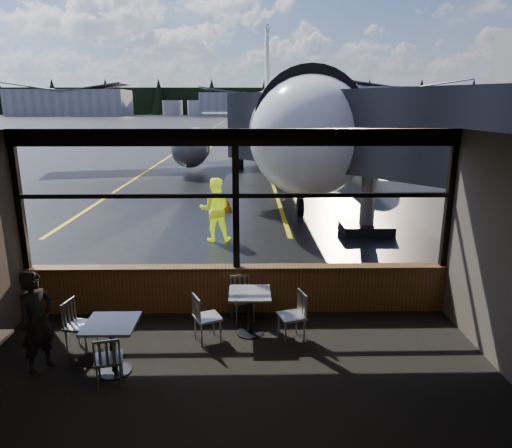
{
  "coord_description": "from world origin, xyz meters",
  "views": [
    {
      "loc": [
        0.22,
        -8.21,
        3.89
      ],
      "look_at": [
        0.39,
        1.0,
        1.5
      ],
      "focal_mm": 32.0,
      "sensor_mm": 36.0,
      "label": 1
    }
  ],
  "objects_px": {
    "chair_near_n": "(243,299)",
    "chair_mid_w": "(81,326)",
    "chair_near_w": "(207,318)",
    "cafe_table_near": "(250,313)",
    "airliner": "(279,79)",
    "passenger": "(37,322)",
    "cone_nose": "(227,205)",
    "chair_near_e": "(291,317)",
    "chair_mid_s": "(109,360)",
    "ground_crew": "(215,210)",
    "cafe_table_mid": "(113,348)",
    "jet_bridge": "(360,154)"
  },
  "relations": [
    {
      "from": "chair_near_n",
      "to": "chair_mid_w",
      "type": "xyz_separation_m",
      "value": [
        -2.61,
        -1.03,
        0.01
      ]
    },
    {
      "from": "chair_near_w",
      "to": "chair_mid_w",
      "type": "bearing_deg",
      "value": -106.87
    },
    {
      "from": "cafe_table_near",
      "to": "chair_mid_w",
      "type": "relative_size",
      "value": 0.89
    },
    {
      "from": "chair_mid_w",
      "to": "airliner",
      "type": "bearing_deg",
      "value": 179.22
    },
    {
      "from": "passenger",
      "to": "cone_nose",
      "type": "relative_size",
      "value": 3.02
    },
    {
      "from": "chair_near_e",
      "to": "chair_mid_s",
      "type": "xyz_separation_m",
      "value": [
        -2.71,
        -1.25,
        -0.03
      ]
    },
    {
      "from": "cafe_table_near",
      "to": "ground_crew",
      "type": "relative_size",
      "value": 0.42
    },
    {
      "from": "chair_near_n",
      "to": "ground_crew",
      "type": "relative_size",
      "value": 0.45
    },
    {
      "from": "chair_mid_s",
      "to": "passenger",
      "type": "xyz_separation_m",
      "value": [
        -1.14,
        0.41,
        0.39
      ]
    },
    {
      "from": "cafe_table_mid",
      "to": "ground_crew",
      "type": "bearing_deg",
      "value": 81.42
    },
    {
      "from": "chair_mid_w",
      "to": "cone_nose",
      "type": "relative_size",
      "value": 1.67
    },
    {
      "from": "chair_near_n",
      "to": "cafe_table_near",
      "type": "bearing_deg",
      "value": 87.35
    },
    {
      "from": "jet_bridge",
      "to": "chair_near_n",
      "type": "relative_size",
      "value": 13.26
    },
    {
      "from": "ground_crew",
      "to": "passenger",
      "type": "bearing_deg",
      "value": 70.15
    },
    {
      "from": "passenger",
      "to": "chair_mid_s",
      "type": "bearing_deg",
      "value": -81.61
    },
    {
      "from": "airliner",
      "to": "chair_near_e",
      "type": "relative_size",
      "value": 40.96
    },
    {
      "from": "cafe_table_mid",
      "to": "chair_near_w",
      "type": "bearing_deg",
      "value": 34.59
    },
    {
      "from": "chair_near_n",
      "to": "passenger",
      "type": "bearing_deg",
      "value": 10.47
    },
    {
      "from": "jet_bridge",
      "to": "chair_near_n",
      "type": "xyz_separation_m",
      "value": [
        -3.49,
        -5.91,
        -2.05
      ]
    },
    {
      "from": "cafe_table_mid",
      "to": "chair_mid_w",
      "type": "relative_size",
      "value": 0.94
    },
    {
      "from": "cafe_table_mid",
      "to": "chair_mid_w",
      "type": "distance_m",
      "value": 0.95
    },
    {
      "from": "chair_near_w",
      "to": "chair_mid_s",
      "type": "distance_m",
      "value": 1.79
    },
    {
      "from": "airliner",
      "to": "cafe_table_mid",
      "type": "relative_size",
      "value": 43.37
    },
    {
      "from": "jet_bridge",
      "to": "cafe_table_near",
      "type": "relative_size",
      "value": 14.49
    },
    {
      "from": "jet_bridge",
      "to": "chair_near_e",
      "type": "height_order",
      "value": "jet_bridge"
    },
    {
      "from": "chair_mid_s",
      "to": "chair_near_n",
      "type": "bearing_deg",
      "value": 33.01
    },
    {
      "from": "chair_near_w",
      "to": "cafe_table_near",
      "type": "bearing_deg",
      "value": 84.57
    },
    {
      "from": "jet_bridge",
      "to": "cafe_table_mid",
      "type": "distance_m",
      "value": 9.53
    },
    {
      "from": "jet_bridge",
      "to": "chair_mid_s",
      "type": "xyz_separation_m",
      "value": [
        -5.37,
        -7.9,
        -2.07
      ]
    },
    {
      "from": "cafe_table_near",
      "to": "cafe_table_mid",
      "type": "distance_m",
      "value": 2.35
    },
    {
      "from": "cone_nose",
      "to": "airliner",
      "type": "bearing_deg",
      "value": 76.86
    },
    {
      "from": "chair_near_e",
      "to": "chair_mid_w",
      "type": "bearing_deg",
      "value": 78.46
    },
    {
      "from": "airliner",
      "to": "cafe_table_mid",
      "type": "distance_m",
      "value": 22.94
    },
    {
      "from": "chair_near_e",
      "to": "cone_nose",
      "type": "relative_size",
      "value": 1.65
    },
    {
      "from": "ground_crew",
      "to": "airliner",
      "type": "bearing_deg",
      "value": -102.93
    },
    {
      "from": "chair_near_w",
      "to": "chair_mid_w",
      "type": "xyz_separation_m",
      "value": [
        -2.02,
        -0.27,
        0.01
      ]
    },
    {
      "from": "jet_bridge",
      "to": "chair_near_e",
      "type": "xyz_separation_m",
      "value": [
        -2.65,
        -6.65,
        -2.04
      ]
    },
    {
      "from": "jet_bridge",
      "to": "chair_near_w",
      "type": "xyz_separation_m",
      "value": [
        -4.07,
        -6.67,
        -2.04
      ]
    },
    {
      "from": "chair_mid_w",
      "to": "chair_near_n",
      "type": "bearing_deg",
      "value": 122.84
    },
    {
      "from": "chair_mid_s",
      "to": "cone_nose",
      "type": "xyz_separation_m",
      "value": [
        1.2,
        11.07,
        -0.14
      ]
    },
    {
      "from": "airliner",
      "to": "cafe_table_mid",
      "type": "xyz_separation_m",
      "value": [
        -3.87,
        -22.04,
        -5.02
      ]
    },
    {
      "from": "chair_mid_s",
      "to": "passenger",
      "type": "relative_size",
      "value": 0.51
    },
    {
      "from": "jet_bridge",
      "to": "chair_near_w",
      "type": "distance_m",
      "value": 8.07
    },
    {
      "from": "jet_bridge",
      "to": "cone_nose",
      "type": "height_order",
      "value": "jet_bridge"
    },
    {
      "from": "airliner",
      "to": "cafe_table_near",
      "type": "xyz_separation_m",
      "value": [
        -1.83,
        -20.88,
        -5.04
      ]
    },
    {
      "from": "jet_bridge",
      "to": "cafe_table_near",
      "type": "xyz_separation_m",
      "value": [
        -3.35,
        -6.42,
        -2.08
      ]
    },
    {
      "from": "cafe_table_mid",
      "to": "cafe_table_near",
      "type": "bearing_deg",
      "value": 29.66
    },
    {
      "from": "jet_bridge",
      "to": "ground_crew",
      "type": "height_order",
      "value": "jet_bridge"
    },
    {
      "from": "chair_near_w",
      "to": "cone_nose",
      "type": "height_order",
      "value": "chair_near_w"
    },
    {
      "from": "cone_nose",
      "to": "chair_near_n",
      "type": "bearing_deg",
      "value": -85.74
    }
  ]
}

